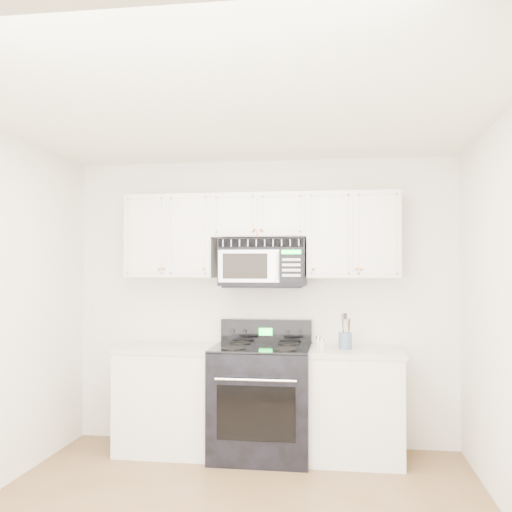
# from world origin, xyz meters

# --- Properties ---
(room) EXTENTS (3.51, 3.51, 2.61)m
(room) POSITION_xyz_m (0.00, 0.00, 1.30)
(room) COLOR brown
(room) RESTS_ON ground
(base_cabinet_left) EXTENTS (0.86, 0.65, 0.92)m
(base_cabinet_left) POSITION_xyz_m (-0.80, 1.44, 0.43)
(base_cabinet_left) COLOR silver
(base_cabinet_left) RESTS_ON ground
(base_cabinet_right) EXTENTS (0.86, 0.65, 0.92)m
(base_cabinet_right) POSITION_xyz_m (0.80, 1.44, 0.43)
(base_cabinet_right) COLOR silver
(base_cabinet_right) RESTS_ON ground
(range) EXTENTS (0.83, 0.75, 1.14)m
(range) POSITION_xyz_m (0.04, 1.40, 0.48)
(range) COLOR black
(range) RESTS_ON ground
(upper_cabinets) EXTENTS (2.44, 0.37, 0.75)m
(upper_cabinets) POSITION_xyz_m (-0.00, 1.58, 1.93)
(upper_cabinets) COLOR silver
(upper_cabinets) RESTS_ON ground
(microwave) EXTENTS (0.76, 0.43, 0.42)m
(microwave) POSITION_xyz_m (0.03, 1.56, 1.66)
(microwave) COLOR black
(microwave) RESTS_ON ground
(utensil_crock) EXTENTS (0.11, 0.11, 0.30)m
(utensil_crock) POSITION_xyz_m (0.75, 1.44, 1.00)
(utensil_crock) COLOR slate
(utensil_crock) RESTS_ON base_cabinet_right
(shaker_salt) EXTENTS (0.04, 0.04, 0.10)m
(shaker_salt) POSITION_xyz_m (0.55, 1.28, 0.97)
(shaker_salt) COLOR silver
(shaker_salt) RESTS_ON base_cabinet_right
(shaker_pepper) EXTENTS (0.04, 0.04, 0.11)m
(shaker_pepper) POSITION_xyz_m (0.52, 1.40, 0.97)
(shaker_pepper) COLOR silver
(shaker_pepper) RESTS_ON base_cabinet_right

